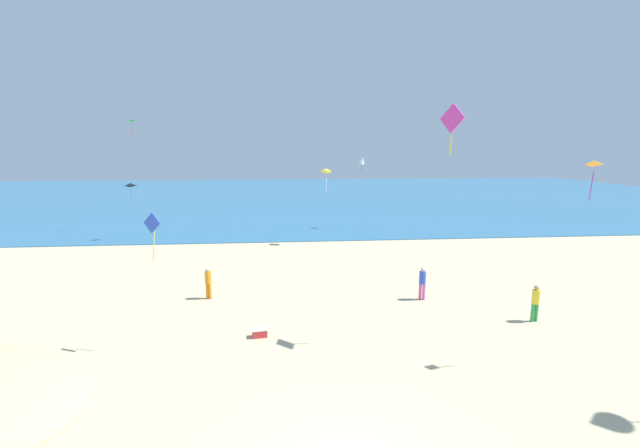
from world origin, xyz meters
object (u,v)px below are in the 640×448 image
object	(u,v)px
person_0	(422,281)
person_3	(208,281)
kite_magenta	(452,119)
cooler_box	(260,333)
person_2	(536,301)
kite_yellow	(327,171)
kite_black	(130,185)
kite_white	(362,160)
kite_green	(131,120)
kite_orange	(594,164)
kite_blue	(152,225)

from	to	relation	value
person_0	person_3	xyz separation A→B (m)	(-9.53, 0.94, -0.02)
kite_magenta	person_3	bearing A→B (deg)	150.73
cooler_box	person_2	xyz separation A→B (m)	(10.64, 0.43, 0.71)
cooler_box	person_2	distance (m)	10.67
kite_yellow	kite_black	distance (m)	14.21
cooler_box	kite_magenta	distance (m)	9.83
person_3	kite_white	bearing A→B (deg)	-3.63
person_3	kite_green	bearing A→B (deg)	55.76
kite_white	kite_magenta	xyz separation A→B (m)	(-0.99, -20.60, 1.90)
kite_magenta	cooler_box	bearing A→B (deg)	172.13
kite_black	kite_white	bearing A→B (deg)	9.46
kite_green	kite_orange	xyz separation A→B (m)	(20.67, -22.91, -2.54)
kite_yellow	person_3	bearing A→B (deg)	-121.83
kite_green	kite_orange	bearing A→B (deg)	-47.95
kite_orange	kite_magenta	bearing A→B (deg)	152.28
cooler_box	person_0	distance (m)	7.73
cooler_box	kite_orange	world-z (taller)	kite_orange
kite_green	kite_blue	bearing A→B (deg)	-70.14
person_0	kite_black	world-z (taller)	kite_black
kite_white	kite_orange	xyz separation A→B (m)	(2.55, -22.45, 0.54)
person_0	person_3	bearing A→B (deg)	-59.00
person_3	cooler_box	bearing A→B (deg)	-120.04
kite_yellow	kite_black	bearing A→B (deg)	170.13
kite_white	kite_blue	xyz separation A→B (m)	(-10.62, -20.31, -1.44)
kite_green	kite_magenta	bearing A→B (deg)	-50.87
cooler_box	kite_yellow	size ratio (longest dim) A/B	0.34
kite_blue	kite_yellow	xyz separation A→B (m)	(7.19, 14.99, 0.90)
person_3	person_2	bearing A→B (deg)	-77.02
cooler_box	person_2	size ratio (longest dim) A/B	0.39
person_2	kite_yellow	world-z (taller)	kite_yellow
person_2	kite_green	size ratio (longest dim) A/B	1.23
kite_white	kite_blue	bearing A→B (deg)	-117.60
kite_white	person_2	bearing A→B (deg)	-80.30
person_2	person_3	world-z (taller)	person_2
cooler_box	kite_blue	xyz separation A→B (m)	(-3.28, -0.60, 4.11)
kite_white	kite_magenta	world-z (taller)	kite_magenta
person_0	kite_orange	xyz separation A→B (m)	(2.85, -5.87, 5.39)
person_3	kite_green	xyz separation A→B (m)	(-8.29, 16.10, 7.94)
kite_green	kite_black	distance (m)	5.82
kite_yellow	kite_magenta	distance (m)	15.65
person_3	kite_yellow	bearing A→B (deg)	-3.31
kite_green	kite_yellow	size ratio (longest dim) A/B	0.70
person_0	kite_green	size ratio (longest dim) A/B	1.23
kite_green	kite_magenta	size ratio (longest dim) A/B	0.73
kite_black	kite_green	bearing A→B (deg)	102.23
cooler_box	kite_green	bearing A→B (deg)	118.12
person_2	kite_orange	size ratio (longest dim) A/B	1.24
person_3	kite_black	xyz separation A→B (m)	(-7.56, 12.74, 3.25)
person_3	kite_white	distance (m)	19.10
kite_black	person_3	bearing A→B (deg)	-59.32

